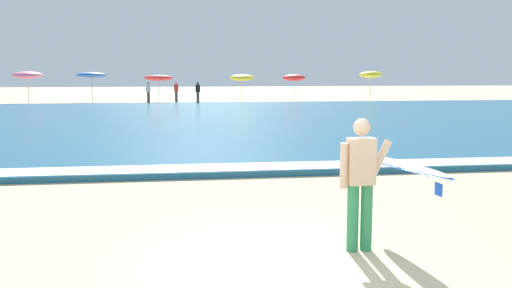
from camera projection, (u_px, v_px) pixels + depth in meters
name	position (u px, v px, depth m)	size (l,w,h in m)	color
ground_plane	(294.00, 272.00, 6.54)	(160.00, 160.00, 0.00)	beige
sea	(205.00, 120.00, 26.02)	(120.00, 28.00, 0.14)	#1E6084
surf_foam	(236.00, 167.00, 12.86)	(120.00, 1.03, 0.01)	white
surfer_with_board	(378.00, 172.00, 7.24)	(0.99, 2.78, 1.73)	#338E56
beach_umbrella_0	(27.00, 75.00, 40.75)	(2.13, 2.13, 2.32)	beige
beach_umbrella_1	(92.00, 75.00, 41.33)	(2.15, 2.17, 2.31)	beige
beach_umbrella_2	(158.00, 78.00, 41.92)	(2.14, 2.17, 2.12)	beige
beach_umbrella_3	(242.00, 78.00, 42.98)	(1.87, 1.87, 2.10)	beige
beach_umbrella_4	(294.00, 78.00, 44.11)	(1.78, 1.81, 2.13)	beige
beach_umbrella_5	(371.00, 75.00, 44.77)	(1.78, 1.81, 2.38)	beige
beachgoer_near_row_left	(148.00, 92.00, 40.34)	(0.32, 0.20, 1.58)	#383842
beachgoer_near_row_mid	(198.00, 92.00, 40.21)	(0.32, 0.20, 1.58)	#383842
beachgoer_near_row_right	(176.00, 91.00, 41.40)	(0.32, 0.20, 1.58)	#383842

